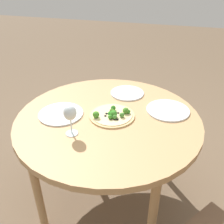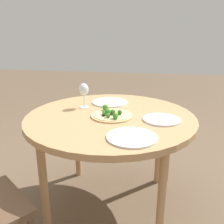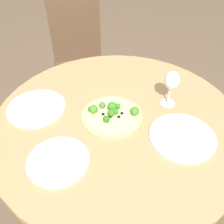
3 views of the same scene
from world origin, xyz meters
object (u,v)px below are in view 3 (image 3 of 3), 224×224
plate_far (182,137)px  plate_side (58,161)px  chair (80,58)px  pizza (112,114)px  wine_glass (172,81)px  plate_near (36,108)px

plate_far → plate_side: same height
plate_side → plate_far: bearing=49.1°
chair → pizza: bearing=-91.5°
wine_glass → plate_far: (0.15, -0.17, -0.12)m
plate_side → plate_near: bearing=151.5°
chair → wine_glass: bearing=-74.1°
wine_glass → plate_near: wine_glass is taller
plate_side → wine_glass: bearing=71.2°
wine_glass → plate_near: size_ratio=0.66×
plate_far → plate_side: 0.51m
pizza → plate_side: size_ratio=1.17×
plate_far → chair: bearing=152.9°
plate_near → plate_side: size_ratio=1.14×
pizza → plate_near: 0.36m
plate_near → plate_side: bearing=-28.5°
plate_near → plate_far: size_ratio=0.99×
plate_near → wine_glass: bearing=38.5°
pizza → plate_far: pizza is taller
wine_glass → plate_far: bearing=-48.8°
chair → plate_far: size_ratio=3.48×
pizza → wine_glass: (0.17, 0.23, 0.12)m
wine_glass → plate_near: 0.64m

